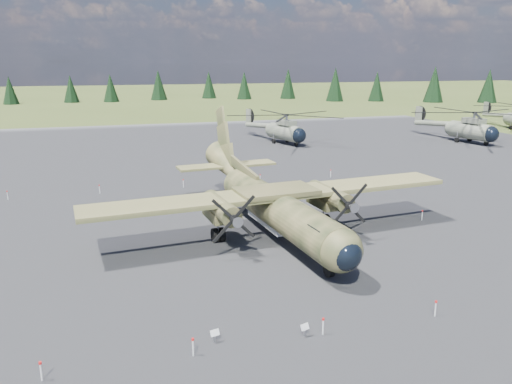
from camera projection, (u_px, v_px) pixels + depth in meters
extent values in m
plane|color=#4B5626|center=(218.00, 241.00, 34.91)|extent=(500.00, 500.00, 0.00)
cube|color=#55565A|center=(194.00, 203.00, 44.18)|extent=(120.00, 120.00, 0.04)
cylinder|color=#333B20|center=(278.00, 210.00, 34.90)|extent=(4.08, 16.78, 2.59)
sphere|color=#333B20|center=(340.00, 250.00, 27.44)|extent=(2.75, 2.75, 2.53)
sphere|color=black|center=(345.00, 254.00, 26.99)|extent=(2.02, 2.02, 1.86)
cube|color=black|center=(327.00, 230.00, 28.59)|extent=(1.97, 1.64, 0.51)
cone|color=#333B20|center=(228.00, 167.00, 44.45)|extent=(3.10, 6.55, 3.89)
cube|color=#A4A6A9|center=(273.00, 221.00, 36.00)|extent=(2.25, 5.68, 0.46)
cube|color=#323C1F|center=(276.00, 194.00, 35.05)|extent=(26.95, 5.55, 0.32)
cube|color=#333B20|center=(276.00, 191.00, 35.00)|extent=(5.82, 3.81, 0.32)
cylinder|color=#333B20|center=(221.00, 208.00, 33.44)|extent=(1.81, 4.91, 1.38)
cube|color=#333B20|center=(218.00, 213.00, 34.26)|extent=(1.66, 3.25, 0.74)
cone|color=gray|center=(236.00, 221.00, 30.74)|extent=(0.77, 0.89, 0.70)
cylinder|color=black|center=(218.00, 235.00, 34.65)|extent=(0.90, 1.08, 1.02)
cylinder|color=#333B20|center=(329.00, 196.00, 36.42)|extent=(1.81, 4.91, 1.38)
cube|color=#333B20|center=(324.00, 201.00, 37.23)|extent=(1.66, 3.25, 0.74)
cone|color=gray|center=(352.00, 207.00, 33.72)|extent=(0.77, 0.89, 0.70)
cylinder|color=black|center=(323.00, 221.00, 37.63)|extent=(0.90, 1.08, 1.02)
cube|color=#333B20|center=(242.00, 168.00, 41.15)|extent=(0.89, 6.97, 1.55)
cube|color=#323C1F|center=(227.00, 165.00, 44.85)|extent=(9.01, 2.83, 0.20)
cylinder|color=gray|center=(330.00, 259.00, 28.67)|extent=(0.14, 0.14, 0.83)
cylinder|color=black|center=(329.00, 270.00, 28.84)|extent=(0.40, 0.89, 0.86)
cylinder|color=gray|center=(285.00, 132.00, 75.62)|extent=(4.16, 7.27, 2.39)
sphere|color=black|center=(299.00, 136.00, 72.81)|extent=(2.71, 2.71, 2.20)
sphere|color=gray|center=(272.00, 130.00, 78.43)|extent=(2.71, 2.71, 2.20)
cube|color=gray|center=(287.00, 123.00, 74.92)|extent=(2.39, 3.39, 0.72)
cylinder|color=gray|center=(287.00, 118.00, 74.73)|extent=(0.42, 0.42, 0.96)
cylinder|color=gray|center=(260.00, 125.00, 81.28)|extent=(2.98, 8.08, 1.37)
cube|color=gray|center=(249.00, 116.00, 83.91)|extent=(0.56, 1.35, 2.29)
cylinder|color=black|center=(250.00, 116.00, 84.08)|extent=(0.73, 2.41, 2.49)
cylinder|color=black|center=(296.00, 144.00, 73.62)|extent=(0.43, 0.70, 0.65)
cylinder|color=black|center=(274.00, 141.00, 76.24)|extent=(0.48, 0.81, 0.76)
cylinder|color=gray|center=(274.00, 138.00, 76.11)|extent=(0.17, 0.17, 1.39)
cylinder|color=black|center=(287.00, 140.00, 77.57)|extent=(0.48, 0.81, 0.76)
cylinder|color=gray|center=(287.00, 137.00, 77.44)|extent=(0.17, 0.17, 1.39)
cylinder|color=gray|center=(471.00, 131.00, 76.40)|extent=(3.65, 7.62, 2.54)
sphere|color=black|center=(491.00, 134.00, 73.23)|extent=(2.67, 2.67, 2.34)
sphere|color=gray|center=(452.00, 128.00, 79.59)|extent=(2.67, 2.67, 2.34)
cube|color=gray|center=(474.00, 121.00, 75.64)|extent=(2.21, 3.48, 0.76)
cylinder|color=gray|center=(474.00, 116.00, 75.44)|extent=(0.42, 0.42, 1.02)
cylinder|color=gray|center=(435.00, 123.00, 82.83)|extent=(2.20, 8.70, 1.45)
cube|color=gray|center=(419.00, 114.00, 85.83)|extent=(0.44, 1.44, 2.44)
cylinder|color=black|center=(420.00, 114.00, 85.98)|extent=(0.47, 2.62, 2.64)
cylinder|color=black|center=(486.00, 143.00, 74.12)|extent=(0.39, 0.73, 0.69)
cylinder|color=black|center=(457.00, 140.00, 77.27)|extent=(0.43, 0.85, 0.81)
cylinder|color=gray|center=(457.00, 137.00, 77.13)|extent=(0.16, 0.16, 1.47)
cylinder|color=black|center=(470.00, 139.00, 78.41)|extent=(0.43, 0.85, 0.81)
cylinder|color=gray|center=(470.00, 135.00, 78.28)|extent=(0.16, 0.16, 1.47)
sphere|color=gray|center=(509.00, 119.00, 94.25)|extent=(2.29, 2.29, 2.14)
cylinder|color=gray|center=(497.00, 115.00, 97.46)|extent=(1.36, 7.98, 1.33)
cube|color=gray|center=(486.00, 108.00, 100.46)|extent=(0.30, 1.31, 2.23)
cylinder|color=black|center=(487.00, 108.00, 100.53)|extent=(0.23, 2.42, 2.42)
cylinder|color=black|center=(510.00, 127.00, 92.22)|extent=(0.33, 0.76, 0.74)
cylinder|color=gray|center=(511.00, 125.00, 92.10)|extent=(0.14, 0.14, 1.35)
cube|color=gray|center=(215.00, 337.00, 22.27)|extent=(0.09, 0.09, 0.51)
cube|color=silver|center=(215.00, 333.00, 22.16)|extent=(0.44, 0.27, 0.29)
cube|color=gray|center=(304.00, 331.00, 22.75)|extent=(0.09, 0.09, 0.52)
cube|color=silver|center=(305.00, 327.00, 22.64)|extent=(0.45, 0.29, 0.29)
cylinder|color=silver|center=(41.00, 372.00, 19.53)|extent=(0.07, 0.07, 0.80)
cylinder|color=red|center=(40.00, 363.00, 19.43)|extent=(0.12, 0.12, 0.10)
cylinder|color=silver|center=(193.00, 348.00, 21.18)|extent=(0.07, 0.07, 0.80)
cylinder|color=red|center=(193.00, 339.00, 21.08)|extent=(0.12, 0.12, 0.10)
cylinder|color=silver|center=(323.00, 327.00, 22.84)|extent=(0.07, 0.07, 0.80)
cylinder|color=red|center=(323.00, 319.00, 22.74)|extent=(0.12, 0.12, 0.10)
cylinder|color=silver|center=(435.00, 309.00, 24.49)|extent=(0.07, 0.07, 0.80)
cylinder|color=red|center=(436.00, 302.00, 24.39)|extent=(0.12, 0.12, 0.10)
cylinder|color=silver|center=(8.00, 196.00, 45.24)|extent=(0.07, 0.07, 0.80)
cylinder|color=red|center=(7.00, 191.00, 45.14)|extent=(0.12, 0.12, 0.10)
cylinder|color=silver|center=(100.00, 189.00, 47.44)|extent=(0.07, 0.07, 0.80)
cylinder|color=red|center=(99.00, 185.00, 47.34)|extent=(0.12, 0.12, 0.10)
cylinder|color=silver|center=(183.00, 184.00, 49.64)|extent=(0.07, 0.07, 0.80)
cylinder|color=red|center=(183.00, 180.00, 49.54)|extent=(0.12, 0.12, 0.10)
cylinder|color=silver|center=(260.00, 179.00, 51.85)|extent=(0.07, 0.07, 0.80)
cylinder|color=red|center=(260.00, 175.00, 51.74)|extent=(0.12, 0.12, 0.10)
cylinder|color=silver|center=(331.00, 174.00, 54.05)|extent=(0.07, 0.07, 0.80)
cylinder|color=red|center=(331.00, 170.00, 53.95)|extent=(0.12, 0.12, 0.10)
cylinder|color=silver|center=(422.00, 216.00, 39.35)|extent=(0.07, 0.07, 0.80)
cylinder|color=red|center=(423.00, 211.00, 39.25)|extent=(0.12, 0.12, 0.10)
cone|color=black|center=(489.00, 86.00, 152.01)|extent=(5.63, 5.63, 10.05)
cone|color=black|center=(434.00, 84.00, 153.39)|extent=(6.08, 6.08, 10.86)
cone|color=black|center=(377.00, 86.00, 157.65)|extent=(5.13, 5.13, 9.16)
cone|color=black|center=(335.00, 84.00, 157.70)|extent=(5.84, 5.84, 10.42)
cone|color=black|center=(288.00, 84.00, 168.77)|extent=(5.57, 5.57, 9.94)
cone|color=black|center=(244.00, 85.00, 166.36)|extent=(5.02, 5.02, 8.97)
cone|color=black|center=(209.00, 85.00, 170.48)|extent=(5.01, 5.01, 8.95)
cone|color=black|center=(158.00, 85.00, 163.02)|extent=(5.37, 5.37, 9.59)
cone|color=black|center=(111.00, 88.00, 154.91)|extent=(4.76, 4.76, 8.50)
cone|color=black|center=(71.00, 89.00, 152.67)|extent=(4.62, 4.62, 8.25)
cone|color=black|center=(10.00, 90.00, 146.01)|extent=(4.54, 4.54, 8.11)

